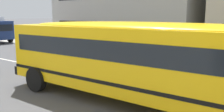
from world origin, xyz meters
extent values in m
plane|color=#4C4C4F|center=(0.00, 0.00, 0.00)|extent=(400.00, 400.00, 0.00)
cube|color=gray|center=(0.00, 7.50, 0.01)|extent=(120.00, 3.00, 0.01)
cube|color=silver|center=(0.00, 0.00, 0.00)|extent=(110.00, 0.16, 0.01)
cube|color=yellow|center=(2.94, -1.64, 1.56)|extent=(10.78, 2.67, 2.15)
cube|color=black|center=(-2.50, -1.76, 0.66)|extent=(0.25, 2.44, 0.35)
cube|color=black|center=(2.94, -1.64, 1.95)|extent=(10.13, 2.70, 0.62)
cube|color=black|center=(2.94, -1.64, 0.93)|extent=(10.80, 2.70, 0.12)
ellipsoid|color=yellow|center=(2.94, -1.64, 2.63)|extent=(10.34, 2.47, 0.35)
cylinder|color=black|center=(-1.16, -0.51, 0.49)|extent=(0.98, 0.29, 0.98)
cylinder|color=black|center=(-1.11, -2.95, 0.49)|extent=(0.98, 0.29, 0.98)
cube|color=maroon|center=(-11.12, 4.73, 0.65)|extent=(3.94, 1.79, 0.70)
cube|color=black|center=(-11.27, 4.73, 1.32)|extent=(2.24, 1.61, 0.64)
cylinder|color=black|center=(-9.84, 5.61, 0.30)|extent=(0.60, 0.19, 0.60)
cylinder|color=black|center=(-9.80, 3.91, 0.30)|extent=(0.60, 0.19, 0.60)
cylinder|color=black|center=(-12.44, 5.55, 0.30)|extent=(0.60, 0.19, 0.60)
cylinder|color=black|center=(-12.40, 3.85, 0.30)|extent=(0.60, 0.19, 0.60)
cube|color=navy|center=(-18.49, 4.96, 1.42)|extent=(1.84, 2.24, 2.00)
cube|color=black|center=(-17.57, 4.98, 1.72)|extent=(0.08, 1.85, 0.70)
cylinder|color=black|center=(-18.51, 6.06, 0.42)|extent=(0.85, 0.28, 0.84)
cube|color=black|center=(-7.03, 8.98, 1.92)|extent=(12.75, 0.04, 1.10)
camera|label=1|loc=(6.86, -8.50, 3.01)|focal=38.20mm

